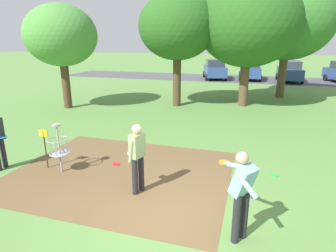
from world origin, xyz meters
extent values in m
plane|color=#5B8942|center=(0.00, 0.00, 0.00)|extent=(160.00, 160.00, 0.00)
cube|color=brown|center=(-1.81, 1.64, 0.00)|extent=(5.90, 4.72, 0.01)
cylinder|color=#9E9EA3|center=(-3.43, 1.21, 0.68)|extent=(0.05, 0.05, 1.35)
cylinder|color=#9E9EA3|center=(-3.43, 1.21, 1.37)|extent=(0.24, 0.24, 0.04)
torus|color=#9E9EA3|center=(-3.43, 1.21, 0.95)|extent=(0.58, 0.58, 0.02)
torus|color=#9E9EA3|center=(-3.43, 1.21, 0.55)|extent=(0.55, 0.55, 0.03)
cylinder|color=#9E9EA3|center=(-3.43, 1.21, 0.53)|extent=(0.48, 0.48, 0.02)
cylinder|color=gray|center=(-3.19, 1.21, 0.75)|extent=(0.01, 0.01, 0.40)
cylinder|color=gray|center=(-3.24, 1.35, 0.75)|extent=(0.01, 0.01, 0.40)
cylinder|color=gray|center=(-3.36, 1.43, 0.75)|extent=(0.01, 0.01, 0.40)
cylinder|color=gray|center=(-3.50, 1.43, 0.75)|extent=(0.01, 0.01, 0.40)
cylinder|color=gray|center=(-3.62, 1.35, 0.75)|extent=(0.01, 0.01, 0.40)
cylinder|color=gray|center=(-3.67, 1.21, 0.75)|extent=(0.01, 0.01, 0.40)
cylinder|color=gray|center=(-3.62, 1.07, 0.75)|extent=(0.01, 0.01, 0.40)
cylinder|color=gray|center=(-3.50, 0.98, 0.75)|extent=(0.01, 0.01, 0.40)
cylinder|color=gray|center=(-3.36, 0.98, 0.75)|extent=(0.01, 0.01, 0.40)
cylinder|color=gray|center=(-3.24, 1.07, 0.75)|extent=(0.01, 0.01, 0.40)
cylinder|color=#4C3823|center=(-3.98, 1.31, 0.55)|extent=(0.04, 0.04, 1.10)
cube|color=gold|center=(-3.98, 1.31, 1.05)|extent=(0.28, 0.03, 0.20)
cylinder|color=#232328|center=(1.42, -0.32, 0.46)|extent=(0.14, 0.14, 0.92)
cylinder|color=#232328|center=(1.55, -0.14, 0.46)|extent=(0.14, 0.14, 0.92)
cube|color=#84B7D1|center=(1.48, -0.23, 1.20)|extent=(0.52, 0.52, 0.60)
sphere|color=tan|center=(1.43, -0.20, 1.60)|extent=(0.22, 0.22, 0.22)
cylinder|color=#84B7D1|center=(1.33, 0.07, 1.32)|extent=(0.53, 0.42, 0.21)
cylinder|color=orange|center=(1.10, 0.24, 1.29)|extent=(0.22, 0.22, 0.02)
cylinder|color=#84B7D1|center=(1.53, -0.47, 1.25)|extent=(0.44, 0.35, 0.37)
cylinder|color=#232328|center=(-0.98, 0.70, 0.46)|extent=(0.14, 0.14, 0.92)
cylinder|color=#232328|center=(-0.90, 0.91, 0.46)|extent=(0.14, 0.14, 0.92)
cube|color=#93A875|center=(-0.94, 0.81, 1.20)|extent=(0.33, 0.41, 0.56)
sphere|color=beige|center=(-0.94, 0.81, 1.60)|extent=(0.22, 0.22, 0.22)
cylinder|color=#93A875|center=(-1.02, 0.63, 1.12)|extent=(0.18, 0.14, 0.55)
cylinder|color=#93A875|center=(-0.90, 0.99, 1.12)|extent=(0.18, 0.14, 0.55)
cylinder|color=white|center=(-1.11, 0.87, 0.97)|extent=(0.22, 0.22, 0.02)
cylinder|color=#232328|center=(-5.18, 0.98, 0.46)|extent=(0.14, 0.14, 0.92)
cylinder|color=#2D2D33|center=(-5.16, 1.06, 1.12)|extent=(0.17, 0.10, 0.55)
cylinder|color=#1E93DB|center=(-4.99, 0.88, 0.97)|extent=(0.22, 0.22, 0.02)
cylinder|color=green|center=(2.26, 2.68, 0.01)|extent=(0.21, 0.21, 0.02)
cylinder|color=red|center=(-2.19, 2.08, 0.01)|extent=(0.22, 0.22, 0.02)
cylinder|color=brown|center=(1.01, 11.39, 1.20)|extent=(0.50, 0.50, 2.41)
ellipsoid|color=#285B1E|center=(1.01, 11.39, 4.43)|extent=(5.38, 5.38, 4.57)
cylinder|color=brown|center=(3.22, 14.71, 1.32)|extent=(0.50, 0.50, 2.63)
ellipsoid|color=#38752D|center=(3.22, 14.71, 4.71)|extent=(5.54, 5.54, 4.71)
cylinder|color=#4C3823|center=(-2.56, 10.31, 1.36)|extent=(0.44, 0.44, 2.71)
ellipsoid|color=#285B1E|center=(-2.56, 10.31, 4.25)|extent=(4.10, 4.10, 3.49)
cylinder|color=#4C3823|center=(-8.13, 8.06, 1.21)|extent=(0.43, 0.43, 2.42)
ellipsoid|color=#4C8E3D|center=(-8.13, 8.06, 3.79)|extent=(3.66, 3.66, 3.11)
cube|color=#4C4C51|center=(0.00, 23.53, 0.00)|extent=(36.00, 6.00, 0.01)
cube|color=#2D4784|center=(-2.17, 22.89, 0.75)|extent=(2.81, 4.52, 0.90)
cube|color=#2D333D|center=(-2.17, 22.89, 1.52)|extent=(2.09, 2.52, 0.64)
cylinder|color=black|center=(-3.37, 23.92, 0.30)|extent=(0.33, 0.63, 0.60)
cylinder|color=black|center=(-1.63, 24.38, 0.30)|extent=(0.33, 0.63, 0.60)
cylinder|color=black|center=(-2.71, 21.41, 0.30)|extent=(0.33, 0.63, 0.60)
cylinder|color=black|center=(-0.97, 21.87, 0.30)|extent=(0.33, 0.63, 0.60)
cube|color=#2D4784|center=(1.11, 23.36, 0.75)|extent=(2.04, 4.30, 0.90)
cube|color=#2D333D|center=(1.11, 23.36, 1.52)|extent=(1.71, 2.27, 0.64)
cylinder|color=black|center=(0.13, 24.60, 0.30)|extent=(0.22, 0.61, 0.60)
cylinder|color=black|center=(1.93, 24.71, 0.30)|extent=(0.22, 0.61, 0.60)
cylinder|color=black|center=(0.29, 22.00, 0.30)|extent=(0.22, 0.61, 0.60)
cylinder|color=black|center=(2.08, 22.11, 0.30)|extent=(0.22, 0.61, 0.60)
cube|color=#2D4784|center=(4.55, 22.87, 0.75)|extent=(1.95, 4.26, 0.90)
cube|color=#2D333D|center=(4.55, 22.87, 1.52)|extent=(1.66, 2.24, 0.64)
cylinder|color=black|center=(3.60, 24.14, 0.30)|extent=(0.20, 0.61, 0.60)
cylinder|color=black|center=(5.40, 24.20, 0.30)|extent=(0.20, 0.61, 0.60)
cylinder|color=black|center=(3.70, 21.53, 0.30)|extent=(0.20, 0.61, 0.60)
cylinder|color=black|center=(5.49, 21.60, 0.30)|extent=(0.20, 0.61, 0.60)
cylinder|color=black|center=(7.83, 24.39, 0.30)|extent=(0.33, 0.63, 0.60)
camera|label=1|loc=(1.50, -4.79, 3.50)|focal=30.04mm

